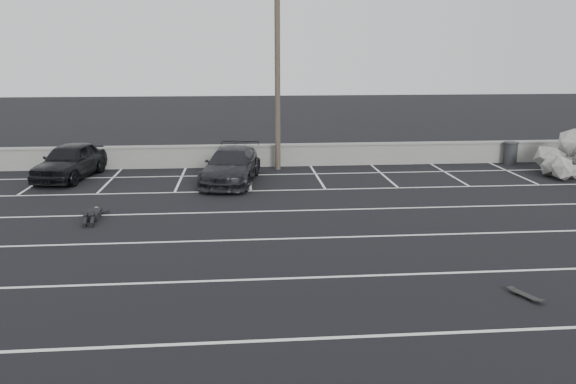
{
  "coord_description": "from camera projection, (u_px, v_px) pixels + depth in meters",
  "views": [
    {
      "loc": [
        -2.39,
        -12.71,
        5.35
      ],
      "look_at": [
        -0.88,
        4.7,
        1.0
      ],
      "focal_mm": 35.0,
      "sensor_mm": 36.0,
      "label": 1
    }
  ],
  "objects": [
    {
      "name": "ground",
      "position": [
        340.0,
        277.0,
        13.78
      ],
      "size": [
        120.0,
        120.0,
        0.0
      ],
      "primitive_type": "plane",
      "color": "black",
      "rests_on": "ground"
    },
    {
      "name": "seawall",
      "position": [
        290.0,
        155.0,
        27.18
      ],
      "size": [
        50.0,
        0.45,
        1.06
      ],
      "color": "gray",
      "rests_on": "ground"
    },
    {
      "name": "stall_lines",
      "position": [
        314.0,
        224.0,
        18.03
      ],
      "size": [
        36.0,
        20.05,
        0.01
      ],
      "color": "silver",
      "rests_on": "ground"
    },
    {
      "name": "car_left",
      "position": [
        70.0,
        161.0,
        24.37
      ],
      "size": [
        2.61,
        4.81,
        1.55
      ],
      "primitive_type": "imported",
      "rotation": [
        0.0,
        0.0,
        -0.18
      ],
      "color": "black",
      "rests_on": "ground"
    },
    {
      "name": "car_right",
      "position": [
        231.0,
        166.0,
        23.65
      ],
      "size": [
        2.84,
        5.25,
        1.45
      ],
      "primitive_type": "imported",
      "rotation": [
        0.0,
        0.0,
        -0.17
      ],
      "color": "black",
      "rests_on": "ground"
    },
    {
      "name": "utility_pole",
      "position": [
        277.0,
        65.0,
        25.33
      ],
      "size": [
        1.26,
        0.25,
        9.46
      ],
      "color": "#4C4238",
      "rests_on": "ground"
    },
    {
      "name": "trash_bin",
      "position": [
        510.0,
        153.0,
        27.63
      ],
      "size": [
        0.8,
        0.8,
        1.09
      ],
      "rotation": [
        0.0,
        0.0,
        0.14
      ],
      "color": "#28292B",
      "rests_on": "ground"
    },
    {
      "name": "person",
      "position": [
        94.0,
        211.0,
        18.7
      ],
      "size": [
        1.23,
        2.43,
        0.46
      ],
      "primitive_type": null,
      "rotation": [
        0.0,
        0.0,
        0.07
      ],
      "color": "black",
      "rests_on": "ground"
    },
    {
      "name": "skateboard",
      "position": [
        525.0,
        295.0,
        12.57
      ],
      "size": [
        0.46,
        0.72,
        0.09
      ],
      "rotation": [
        0.0,
        0.0,
        0.43
      ],
      "color": "black",
      "rests_on": "ground"
    }
  ]
}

